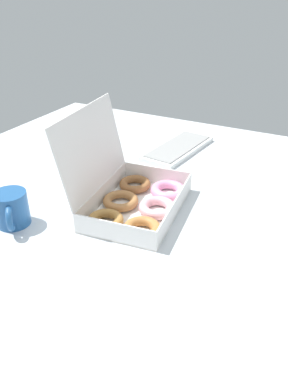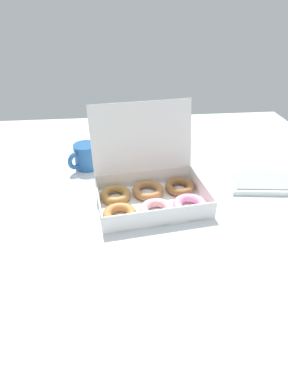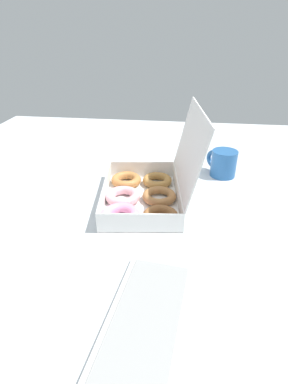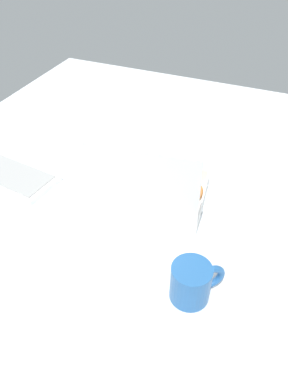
{
  "view_description": "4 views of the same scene",
  "coord_description": "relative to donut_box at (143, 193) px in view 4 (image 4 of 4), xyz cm",
  "views": [
    {
      "loc": [
        -79.43,
        -42.21,
        60.58
      ],
      "look_at": [
        7.17,
        2.68,
        5.47
      ],
      "focal_mm": 35.0,
      "sensor_mm": 36.0,
      "label": 1
    },
    {
      "loc": [
        -5.42,
        -77.26,
        59.07
      ],
      "look_at": [
        2.88,
        4.42,
        4.52
      ],
      "focal_mm": 28.0,
      "sensor_mm": 36.0,
      "label": 2
    },
    {
      "loc": [
        88.75,
        15.27,
        49.73
      ],
      "look_at": [
        4.53,
        4.48,
        2.85
      ],
      "focal_mm": 28.0,
      "sensor_mm": 36.0,
      "label": 3
    },
    {
      "loc": [
        -27.85,
        84.18,
        76.09
      ],
      "look_at": [
        5.02,
        5.73,
        4.68
      ],
      "focal_mm": 35.0,
      "sensor_mm": 36.0,
      "label": 4
    }
  ],
  "objects": [
    {
      "name": "donut_box",
      "position": [
        0.0,
        0.0,
        0.0
      ],
      "size": [
        38.57,
        33.72,
        29.62
      ],
      "color": "white",
      "rests_on": "ground_plane"
    },
    {
      "name": "keyboard",
      "position": [
        47.32,
        5.72,
        -2.56
      ],
      "size": [
        37.29,
        18.92,
        2.2
      ],
      "color": "white",
      "rests_on": "ground_plane"
    },
    {
      "name": "coffee_mug",
      "position": [
        -23.35,
        26.54,
        1.48
      ],
      "size": [
        11.85,
        11.08,
        9.93
      ],
      "color": "#22538D",
      "rests_on": "ground_plane"
    },
    {
      "name": "ground_plane",
      "position": [
        -5.53,
        -4.97,
        -4.62
      ],
      "size": [
        180.0,
        180.0,
        2.0
      ],
      "primitive_type": "cube",
      "color": "silver"
    }
  ]
}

